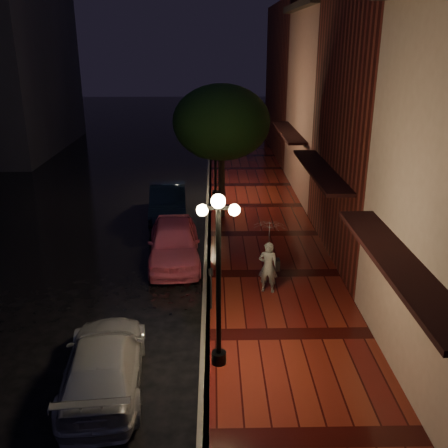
% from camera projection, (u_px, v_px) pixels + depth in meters
% --- Properties ---
extents(ground, '(120.00, 120.00, 0.00)m').
position_uv_depth(ground, '(207.00, 278.00, 16.96)').
color(ground, black).
rests_on(ground, ground).
extents(sidewalk, '(4.50, 60.00, 0.15)m').
position_uv_depth(sidewalk, '(273.00, 275.00, 16.98)').
color(sidewalk, '#480F0C').
rests_on(sidewalk, ground).
extents(curb, '(0.25, 60.00, 0.15)m').
position_uv_depth(curb, '(207.00, 276.00, 16.94)').
color(curb, '#595451').
rests_on(curb, ground).
extents(storefront_mid, '(5.00, 8.00, 11.00)m').
position_uv_depth(storefront_mid, '(410.00, 105.00, 17.09)').
color(storefront_mid, '#511914').
rests_on(storefront_mid, ground).
extents(storefront_far, '(5.00, 8.00, 9.00)m').
position_uv_depth(storefront_far, '(348.00, 107.00, 24.95)').
color(storefront_far, '#8C5951').
rests_on(storefront_far, ground).
extents(storefront_extra, '(5.00, 12.00, 10.00)m').
position_uv_depth(storefront_extra, '(311.00, 82.00, 34.17)').
color(storefront_extra, '#511914').
rests_on(storefront_extra, ground).
extents(streetlamp_near, '(0.96, 0.36, 4.31)m').
position_uv_depth(streetlamp_near, '(219.00, 272.00, 11.38)').
color(streetlamp_near, black).
rests_on(streetlamp_near, sidewalk).
extents(streetlamp_far, '(0.96, 0.36, 4.31)m').
position_uv_depth(streetlamp_far, '(215.00, 149.00, 24.53)').
color(streetlamp_far, black).
rests_on(streetlamp_far, sidewalk).
extents(street_tree, '(4.16, 4.16, 5.80)m').
position_uv_depth(street_tree, '(222.00, 125.00, 21.15)').
color(street_tree, black).
rests_on(street_tree, sidewalk).
extents(pink_car, '(2.12, 4.59, 1.52)m').
position_uv_depth(pink_car, '(174.00, 242.00, 17.95)').
color(pink_car, '#EF6284').
rests_on(pink_car, ground).
extents(navy_car, '(1.91, 4.64, 1.49)m').
position_uv_depth(navy_car, '(168.00, 202.00, 22.46)').
color(navy_car, black).
rests_on(navy_car, ground).
extents(silver_car, '(2.19, 4.53, 1.27)m').
position_uv_depth(silver_car, '(104.00, 363.00, 11.41)').
color(silver_car, '#A1A1A8').
rests_on(silver_car, ground).
extents(woman_with_umbrella, '(0.97, 0.99, 2.34)m').
position_uv_depth(woman_with_umbrella, '(269.00, 246.00, 15.21)').
color(woman_with_umbrella, silver).
rests_on(woman_with_umbrella, sidewalk).
extents(parking_meter, '(0.14, 0.11, 1.29)m').
position_uv_depth(parking_meter, '(211.00, 284.00, 14.45)').
color(parking_meter, black).
rests_on(parking_meter, sidewalk).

